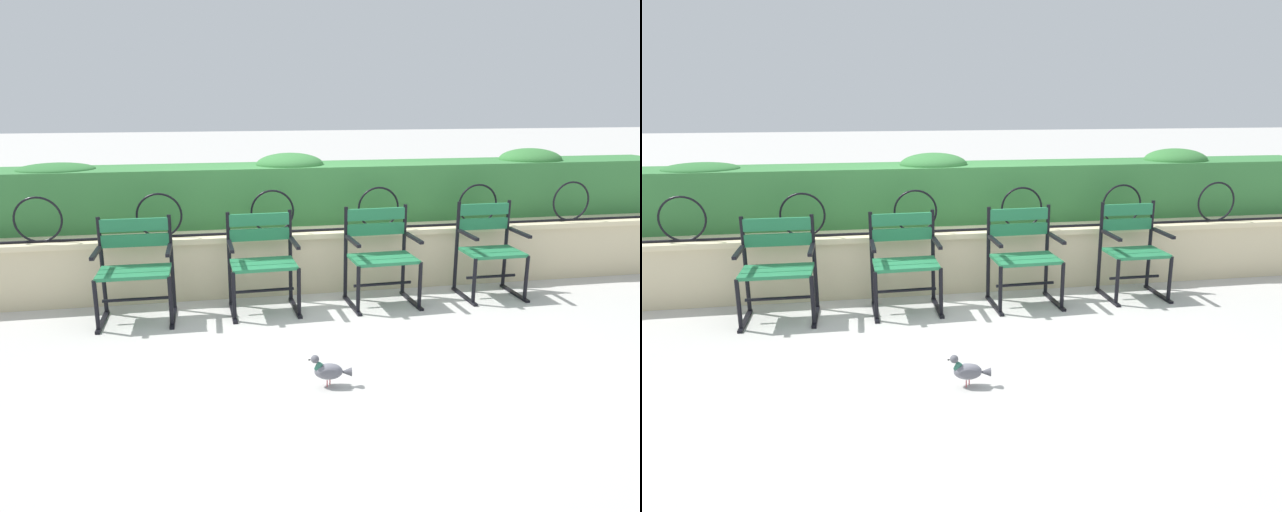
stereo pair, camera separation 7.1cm
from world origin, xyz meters
The scene contains 9 objects.
ground_plane centered at (0.00, 0.00, 0.00)m, with size 60.00×60.00×0.00m, color #B7B5AF.
stone_wall centered at (0.00, 0.94, 0.31)m, with size 8.55×0.41×0.61m.
iron_arch_fence centered at (-0.27, 0.86, 0.78)m, with size 7.98×0.02×0.42m.
hedge_row centered at (0.04, 1.45, 0.92)m, with size 8.38×0.67×0.71m.
park_chair_leftmost centered at (-1.56, 0.39, 0.47)m, with size 0.63×0.52×0.88m.
park_chair_centre_left centered at (-0.47, 0.43, 0.47)m, with size 0.62×0.54×0.88m.
park_chair_centre_right centered at (0.62, 0.42, 0.47)m, with size 0.64×0.54×0.89m.
park_chair_rightmost centered at (1.72, 0.45, 0.47)m, with size 0.57×0.52×0.89m.
pigeon_near_chairs centered at (-0.18, -1.16, 0.11)m, with size 0.29×0.13×0.22m.
Camera 1 is at (-0.92, -4.72, 1.87)m, focal length 33.50 mm.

